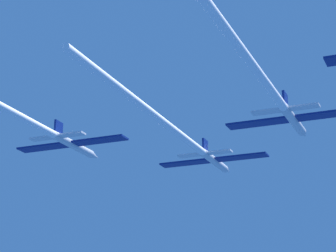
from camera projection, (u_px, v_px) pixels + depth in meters
The scene contains 3 objects.
jet_lead at pixel (180, 134), 84.36m from camera, with size 15.45×47.49×2.56m.
jet_left_wing at pixel (15, 114), 77.71m from camera, with size 15.45×47.14×2.56m.
jet_right_wing at pixel (263, 79), 67.41m from camera, with size 15.45×48.17×2.56m.
Camera 1 is at (29.48, -88.48, -25.21)m, focal length 73.57 mm.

